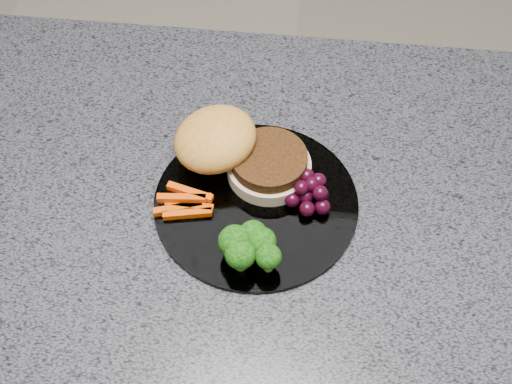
# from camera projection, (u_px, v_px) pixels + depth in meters

# --- Properties ---
(island_cabinet) EXTENTS (1.20, 0.60, 0.86)m
(island_cabinet) POSITION_uv_depth(u_px,v_px,m) (252.00, 342.00, 1.30)
(island_cabinet) COLOR brown
(island_cabinet) RESTS_ON ground
(countertop) EXTENTS (1.20, 0.60, 0.04)m
(countertop) POSITION_uv_depth(u_px,v_px,m) (251.00, 198.00, 0.94)
(countertop) COLOR #4A4B54
(countertop) RESTS_ON island_cabinet
(plate) EXTENTS (0.26, 0.26, 0.01)m
(plate) POSITION_uv_depth(u_px,v_px,m) (256.00, 203.00, 0.91)
(plate) COLOR white
(plate) RESTS_ON countertop
(burger) EXTENTS (0.19, 0.14, 0.06)m
(burger) POSITION_uv_depth(u_px,v_px,m) (234.00, 151.00, 0.92)
(burger) COLOR #C9B08D
(burger) RESTS_ON plate
(carrot_sticks) EXTENTS (0.08, 0.05, 0.02)m
(carrot_sticks) POSITION_uv_depth(u_px,v_px,m) (186.00, 203.00, 0.89)
(carrot_sticks) COLOR #CE4103
(carrot_sticks) RESTS_ON plate
(broccoli) EXTENTS (0.08, 0.07, 0.05)m
(broccoli) POSITION_uv_depth(u_px,v_px,m) (249.00, 245.00, 0.83)
(broccoli) COLOR #59812F
(broccoli) RESTS_ON plate
(grape_bunch) EXTENTS (0.06, 0.06, 0.03)m
(grape_bunch) POSITION_uv_depth(u_px,v_px,m) (310.00, 192.00, 0.89)
(grape_bunch) COLOR black
(grape_bunch) RESTS_ON plate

